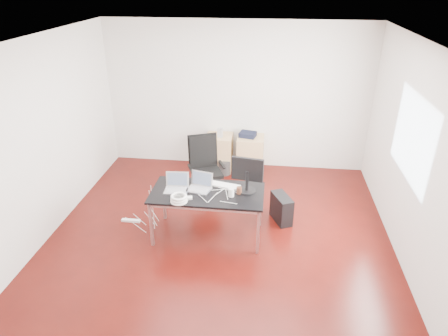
# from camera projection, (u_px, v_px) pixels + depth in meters

# --- Properties ---
(room_shell) EXTENTS (5.00, 5.00, 5.00)m
(room_shell) POSITION_uv_depth(u_px,v_px,m) (222.00, 149.00, 5.33)
(room_shell) COLOR #360906
(room_shell) RESTS_ON ground
(desk) EXTENTS (1.60, 0.80, 0.73)m
(desk) POSITION_uv_depth(u_px,v_px,m) (207.00, 195.00, 5.67)
(desk) COLOR black
(desk) RESTS_ON ground
(office_chair) EXTENTS (0.63, 0.64, 1.08)m
(office_chair) POSITION_uv_depth(u_px,v_px,m) (205.00, 165.00, 6.72)
(office_chair) COLOR black
(office_chair) RESTS_ON ground
(filing_cabinet_left) EXTENTS (0.50, 0.50, 0.70)m
(filing_cabinet_left) POSITION_uv_depth(u_px,v_px,m) (219.00, 152.00, 7.82)
(filing_cabinet_left) COLOR tan
(filing_cabinet_left) RESTS_ON ground
(filing_cabinet_right) EXTENTS (0.50, 0.50, 0.70)m
(filing_cabinet_right) POSITION_uv_depth(u_px,v_px,m) (250.00, 154.00, 7.75)
(filing_cabinet_right) COLOR tan
(filing_cabinet_right) RESTS_ON ground
(pc_tower) EXTENTS (0.37, 0.49, 0.44)m
(pc_tower) POSITION_uv_depth(u_px,v_px,m) (281.00, 208.00, 6.21)
(pc_tower) COLOR black
(pc_tower) RESTS_ON ground
(wastebasket) EXTENTS (0.25, 0.25, 0.28)m
(wastebasket) POSITION_uv_depth(u_px,v_px,m) (224.00, 167.00, 7.70)
(wastebasket) COLOR black
(wastebasket) RESTS_ON ground
(power_strip) EXTENTS (0.30, 0.06, 0.04)m
(power_strip) POSITION_uv_depth(u_px,v_px,m) (131.00, 221.00, 6.27)
(power_strip) COLOR white
(power_strip) RESTS_ON ground
(laptop_left) EXTENTS (0.34, 0.27, 0.23)m
(laptop_left) POSITION_uv_depth(u_px,v_px,m) (177.00, 186.00, 5.69)
(laptop_left) COLOR silver
(laptop_left) RESTS_ON desk
(laptop_right) EXTENTS (0.38, 0.32, 0.23)m
(laptop_right) POSITION_uv_depth(u_px,v_px,m) (200.00, 185.00, 5.71)
(laptop_right) COLOR silver
(laptop_right) RESTS_ON desk
(monitor) EXTENTS (0.45, 0.26, 0.51)m
(monitor) POSITION_uv_depth(u_px,v_px,m) (247.00, 173.00, 5.56)
(monitor) COLOR black
(monitor) RESTS_ON desk
(keyboard) EXTENTS (0.46, 0.24, 0.02)m
(keyboard) POSITION_uv_depth(u_px,v_px,m) (225.00, 185.00, 5.80)
(keyboard) COLOR white
(keyboard) RESTS_ON desk
(cup_white) EXTENTS (0.10, 0.10, 0.12)m
(cup_white) POSITION_uv_depth(u_px,v_px,m) (231.00, 193.00, 5.52)
(cup_white) COLOR white
(cup_white) RESTS_ON desk
(cup_brown) EXTENTS (0.08, 0.08, 0.10)m
(cup_brown) POSITION_uv_depth(u_px,v_px,m) (239.00, 190.00, 5.59)
(cup_brown) COLOR #522C1C
(cup_brown) RESTS_ON desk
(cable_coil) EXTENTS (0.24, 0.24, 0.11)m
(cable_coil) POSITION_uv_depth(u_px,v_px,m) (179.00, 199.00, 5.38)
(cable_coil) COLOR white
(cable_coil) RESTS_ON desk
(power_adapter) EXTENTS (0.08, 0.08, 0.03)m
(power_adapter) POSITION_uv_depth(u_px,v_px,m) (190.00, 198.00, 5.48)
(power_adapter) COLOR white
(power_adapter) RESTS_ON desk
(speaker) EXTENTS (0.10, 0.09, 0.18)m
(speaker) POSITION_uv_depth(u_px,v_px,m) (220.00, 133.00, 7.56)
(speaker) COLOR #9E9E9E
(speaker) RESTS_ON filing_cabinet_left
(navy_garment) EXTENTS (0.35, 0.30, 0.09)m
(navy_garment) POSITION_uv_depth(u_px,v_px,m) (248.00, 134.00, 7.60)
(navy_garment) COLOR black
(navy_garment) RESTS_ON filing_cabinet_right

